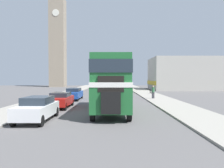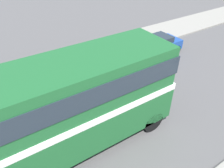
% 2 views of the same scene
% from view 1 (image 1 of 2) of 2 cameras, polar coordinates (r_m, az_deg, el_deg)
% --- Properties ---
extents(ground_plane, '(120.00, 120.00, 0.00)m').
position_cam_1_polar(ground_plane, '(17.16, -2.79, -7.34)').
color(ground_plane, '#565454').
extents(sidewalk_right, '(3.50, 120.00, 0.12)m').
position_cam_1_polar(sidewalk_right, '(18.10, 19.24, -6.76)').
color(sidewalk_right, gray).
rests_on(sidewalk_right, ground_plane).
extents(sidewalk_left, '(3.50, 120.00, 0.12)m').
position_cam_1_polar(sidewalk_left, '(18.75, -24.00, -6.52)').
color(sidewalk_left, gray).
rests_on(sidewalk_left, ground_plane).
extents(double_decker_bus, '(2.55, 9.98, 4.16)m').
position_cam_1_polar(double_decker_bus, '(17.37, -0.00, 0.99)').
color(double_decker_bus, '#1E602D').
rests_on(double_decker_bus, ground_plane).
extents(bus_distant, '(2.42, 10.16, 4.17)m').
position_cam_1_polar(bus_distant, '(41.22, 1.03, 1.36)').
color(bus_distant, '#1E602D').
rests_on(bus_distant, ground_plane).
extents(car_parked_near, '(1.73, 4.15, 1.49)m').
position_cam_1_polar(car_parked_near, '(14.41, -18.70, -6.04)').
color(car_parked_near, white).
rests_on(car_parked_near, ground_plane).
extents(car_parked_mid, '(1.71, 4.12, 1.36)m').
position_cam_1_polar(car_parked_mid, '(20.07, -13.08, -4.00)').
color(car_parked_mid, red).
rests_on(car_parked_mid, ground_plane).
extents(car_parked_far, '(1.68, 4.61, 1.42)m').
position_cam_1_polar(car_parked_far, '(27.04, -9.74, -2.49)').
color(car_parked_far, '#1E479E').
rests_on(car_parked_far, ground_plane).
extents(pedestrian_walking, '(0.32, 0.32, 1.58)m').
position_cam_1_polar(pedestrian_walking, '(27.52, 10.93, -1.86)').
color(pedestrian_walking, '#282833').
rests_on(pedestrian_walking, sidewalk_right).
extents(bicycle_on_pavement, '(0.05, 1.76, 0.78)m').
position_cam_1_polar(bicycle_on_pavement, '(36.23, 10.29, -1.87)').
color(bicycle_on_pavement, black).
rests_on(bicycle_on_pavement, sidewalk_right).
extents(church_tower, '(4.59, 4.59, 38.13)m').
position_cam_1_polar(church_tower, '(69.34, -13.79, 15.60)').
color(church_tower, gray).
rests_on(church_tower, ground_plane).
extents(shop_building_block, '(15.69, 10.78, 7.14)m').
position_cam_1_polar(shop_building_block, '(52.13, 18.97, 2.52)').
color(shop_building_block, '#B2ADA3').
rests_on(shop_building_block, ground_plane).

